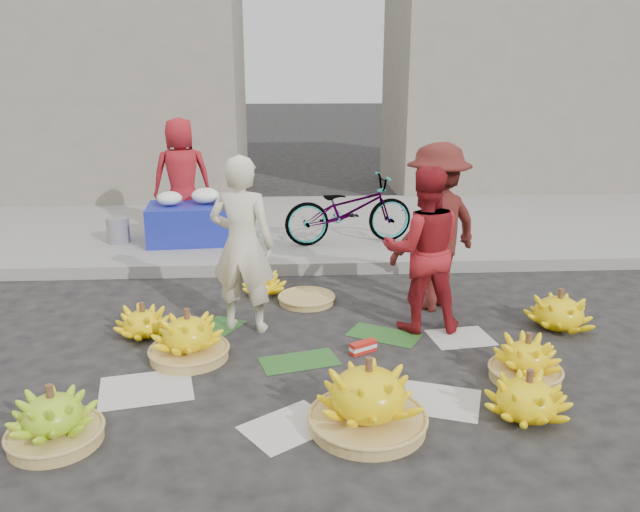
{
  "coord_description": "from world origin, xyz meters",
  "views": [
    {
      "loc": [
        -0.2,
        -5.0,
        2.39
      ],
      "look_at": [
        0.12,
        0.57,
        0.7
      ],
      "focal_mm": 35.0,
      "sensor_mm": 36.0,
      "label": 1
    }
  ],
  "objects": [
    {
      "name": "grey_bucket",
      "position": [
        -2.46,
        3.29,
        0.29
      ],
      "size": [
        0.3,
        0.3,
        0.34
      ],
      "primitive_type": "cylinder",
      "color": "slate",
      "rests_on": "sidewalk"
    },
    {
      "name": "incense_stack",
      "position": [
        0.46,
        -0.06,
        0.06
      ],
      "size": [
        0.25,
        0.19,
        0.1
      ],
      "primitive_type": "cube",
      "rotation": [
        0.0,
        0.0,
        0.51
      ],
      "color": "red",
      "rests_on": "ground"
    },
    {
      "name": "vendor_red",
      "position": [
        1.07,
        0.46,
        0.78
      ],
      "size": [
        0.77,
        0.61,
        1.56
      ],
      "primitive_type": "imported",
      "rotation": [
        0.0,
        0.0,
        3.12
      ],
      "color": "#A91A1E",
      "rests_on": "ground"
    },
    {
      "name": "ground",
      "position": [
        0.0,
        0.0,
        0.0
      ],
      "size": [
        80.0,
        80.0,
        0.0
      ],
      "primitive_type": "plane",
      "color": "black",
      "rests_on": "ground"
    },
    {
      "name": "banana_bunch_7",
      "position": [
        -0.45,
        1.47,
        0.12
      ],
      "size": [
        0.53,
        0.53,
        0.29
      ],
      "rotation": [
        0.0,
        0.0,
        0.27
      ],
      "color": "yellow",
      "rests_on": "ground"
    },
    {
      "name": "flower_vendor",
      "position": [
        -1.63,
        3.72,
        0.94
      ],
      "size": [
        0.89,
        0.68,
        1.63
      ],
      "primitive_type": "imported",
      "rotation": [
        0.0,
        0.0,
        3.35
      ],
      "color": "#A91A1E",
      "rests_on": "sidewalk"
    },
    {
      "name": "man_striped",
      "position": [
        1.32,
        1.01,
        0.85
      ],
      "size": [
        1.27,
        1.11,
        1.7
      ],
      "primitive_type": "imported",
      "rotation": [
        0.0,
        0.0,
        3.69
      ],
      "color": "maroon",
      "rests_on": "ground"
    },
    {
      "name": "banana_bunch_2",
      "position": [
        0.34,
        -1.24,
        0.24
      ],
      "size": [
        0.85,
        0.85,
        0.53
      ],
      "rotation": [
        0.0,
        0.0,
        0.18
      ],
      "color": "#A98647",
      "rests_on": "ground"
    },
    {
      "name": "banana_bunch_4",
      "position": [
        1.69,
        -0.61,
        0.17
      ],
      "size": [
        0.6,
        0.6,
        0.4
      ],
      "rotation": [
        0.0,
        0.0,
        -0.31
      ],
      "color": "#A98647",
      "rests_on": "ground"
    },
    {
      "name": "basket_spare",
      "position": [
        0.01,
        1.19,
        0.03
      ],
      "size": [
        0.7,
        0.7,
        0.07
      ],
      "primitive_type": "cylinder",
      "rotation": [
        0.0,
        0.0,
        0.22
      ],
      "color": "#A98647",
      "rests_on": "ground"
    },
    {
      "name": "vendor_cream",
      "position": [
        -0.6,
        0.54,
        0.83
      ],
      "size": [
        0.69,
        0.54,
        1.66
      ],
      "primitive_type": "imported",
      "rotation": [
        0.0,
        0.0,
        2.89
      ],
      "color": "beige",
      "rests_on": "ground"
    },
    {
      "name": "building_left",
      "position": [
        -4.0,
        7.2,
        2.0
      ],
      "size": [
        6.0,
        3.0,
        4.0
      ],
      "primitive_type": "cube",
      "color": "gray",
      "rests_on": "sidewalk"
    },
    {
      "name": "banana_bunch_0",
      "position": [
        -1.04,
        -0.08,
        0.2
      ],
      "size": [
        0.7,
        0.7,
        0.46
      ],
      "rotation": [
        0.0,
        0.0,
        -0.23
      ],
      "color": "#A98647",
      "rests_on": "ground"
    },
    {
      "name": "banana_bunch_5",
      "position": [
        2.38,
        0.38,
        0.18
      ],
      "size": [
        0.76,
        0.76,
        0.4
      ],
      "rotation": [
        0.0,
        0.0,
        -0.22
      ],
      "color": "yellow",
      "rests_on": "ground"
    },
    {
      "name": "building_right",
      "position": [
        4.5,
        7.7,
        2.5
      ],
      "size": [
        5.0,
        3.0,
        5.0
      ],
      "primitive_type": "cube",
      "color": "gray",
      "rests_on": "sidewalk"
    },
    {
      "name": "bicycle",
      "position": [
        0.65,
        3.09,
        0.58
      ],
      "size": [
        0.89,
        1.81,
        0.91
      ],
      "primitive_type": "imported",
      "rotation": [
        0.0,
        0.0,
        1.74
      ],
      "color": "gray",
      "rests_on": "sidewalk"
    },
    {
      "name": "sidewalk",
      "position": [
        0.0,
        4.3,
        0.06
      ],
      "size": [
        40.0,
        4.0,
        0.12
      ],
      "primitive_type": "cube",
      "color": "gray",
      "rests_on": "ground"
    },
    {
      "name": "flower_table",
      "position": [
        -1.41,
        3.28,
        0.41
      ],
      "size": [
        1.29,
        0.86,
        0.71
      ],
      "rotation": [
        0.0,
        0.0,
        0.08
      ],
      "color": "#161D93",
      "rests_on": "sidewalk"
    },
    {
      "name": "curb",
      "position": [
        0.0,
        2.2,
        0.07
      ],
      "size": [
        40.0,
        0.25,
        0.15
      ],
      "primitive_type": "cube",
      "color": "gray",
      "rests_on": "ground"
    },
    {
      "name": "banana_leaves",
      "position": [
        -0.1,
        0.2,
        0.0
      ],
      "size": [
        2.0,
        1.0,
        0.0
      ],
      "primitive_type": null,
      "color": "#1D4F1A",
      "rests_on": "ground"
    },
    {
      "name": "banana_bunch_6",
      "position": [
        -1.53,
        0.42,
        0.14
      ],
      "size": [
        0.54,
        0.54,
        0.33
      ],
      "rotation": [
        0.0,
        0.0,
        0.06
      ],
      "color": "yellow",
      "rests_on": "ground"
    },
    {
      "name": "banana_bunch_1",
      "position": [
        -1.74,
        -1.3,
        0.18
      ],
      "size": [
        0.61,
        0.61,
        0.43
      ],
      "rotation": [
        0.0,
        0.0,
        0.01
      ],
      "color": "#A98647",
      "rests_on": "ground"
    },
    {
      "name": "newspaper_scatter",
      "position": [
        0.0,
        -0.8,
        0.0
      ],
      "size": [
        3.2,
        1.8,
        0.0
      ],
      "primitive_type": null,
      "color": "beige",
      "rests_on": "ground"
    },
    {
      "name": "banana_bunch_3",
      "position": [
        1.49,
        -1.17,
        0.17
      ],
      "size": [
        0.77,
        0.77,
        0.37
      ],
      "rotation": [
        0.0,
        0.0,
        -0.34
      ],
      "color": "yellow",
      "rests_on": "ground"
    }
  ]
}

